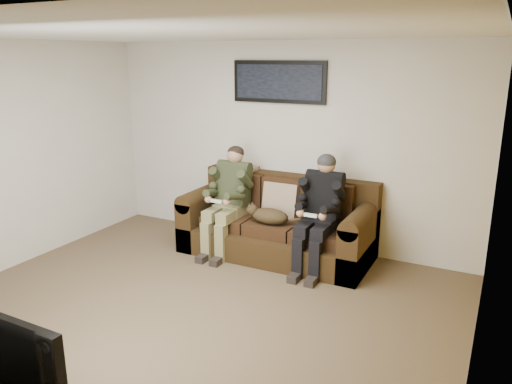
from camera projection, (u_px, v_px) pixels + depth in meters
The scene contains 13 objects.
floor at pixel (188, 314), 4.83m from camera, with size 5.00×5.00×0.00m, color brown.
ceiling at pixel (177, 33), 4.14m from camera, with size 5.00×5.00×0.00m, color silver.
wall_back at pixel (284, 145), 6.41m from camera, with size 5.00×5.00×0.00m, color beige.
wall_right at pixel (486, 226), 3.39m from camera, with size 4.50×4.50×0.00m, color beige.
accent_wall_right at pixel (485, 226), 3.39m from camera, with size 4.50×4.50×0.00m, color #BE8813.
sofa at pixel (279, 225), 6.25m from camera, with size 2.34×1.01×0.96m.
throw_pillow at pixel (281, 200), 6.20m from camera, with size 0.45×0.13×0.42m, color #A18369.
throw_blanket at pixel (240, 169), 6.65m from camera, with size 0.48×0.23×0.08m, color tan.
person_left at pixel (229, 193), 6.24m from camera, with size 0.51×0.87×1.32m.
person_right at pixel (320, 206), 5.71m from camera, with size 0.51×0.86×1.33m.
cat at pixel (268, 215), 5.97m from camera, with size 0.66×0.26×0.24m.
framed_poster at pixel (279, 82), 6.20m from camera, with size 1.25×0.05×0.52m.
television at pixel (9, 353), 2.90m from camera, with size 1.19×0.16×0.69m, color black.
Camera 1 is at (2.56, -3.57, 2.42)m, focal length 35.00 mm.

